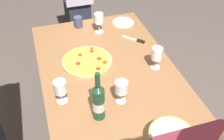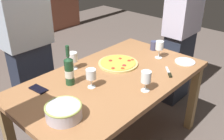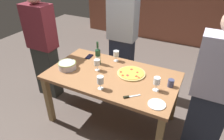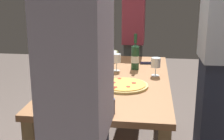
# 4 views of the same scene
# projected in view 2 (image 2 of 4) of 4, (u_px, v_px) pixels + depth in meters

# --- Properties ---
(dining_table) EXTENTS (1.60, 0.90, 0.75)m
(dining_table) POSITION_uv_depth(u_px,v_px,m) (112.00, 87.00, 2.07)
(dining_table) COLOR #9D6941
(dining_table) RESTS_ON ground
(pizza) EXTENTS (0.35, 0.35, 0.03)m
(pizza) POSITION_uv_depth(u_px,v_px,m) (118.00, 63.00, 2.23)
(pizza) COLOR #D2BB6F
(pizza) RESTS_ON dining_table
(serving_bowl) EXTENTS (0.23, 0.23, 0.09)m
(serving_bowl) POSITION_uv_depth(u_px,v_px,m) (64.00, 111.00, 1.55)
(serving_bowl) COLOR silver
(serving_bowl) RESTS_ON dining_table
(wine_bottle) EXTENTS (0.07, 0.07, 0.31)m
(wine_bottle) POSITION_uv_depth(u_px,v_px,m) (69.00, 70.00, 1.88)
(wine_bottle) COLOR #1F4729
(wine_bottle) RESTS_ON dining_table
(wine_glass_near_pizza) EXTENTS (0.07, 0.07, 0.16)m
(wine_glass_near_pizza) POSITION_uv_depth(u_px,v_px,m) (160.00, 46.00, 2.30)
(wine_glass_near_pizza) COLOR white
(wine_glass_near_pizza) RESTS_ON dining_table
(wine_glass_by_bottle) EXTENTS (0.08, 0.08, 0.15)m
(wine_glass_by_bottle) POSITION_uv_depth(u_px,v_px,m) (91.00, 74.00, 1.84)
(wine_glass_by_bottle) COLOR white
(wine_glass_by_bottle) RESTS_ON dining_table
(wine_glass_far_left) EXTENTS (0.08, 0.08, 0.15)m
(wine_glass_far_left) POSITION_uv_depth(u_px,v_px,m) (73.00, 58.00, 2.11)
(wine_glass_far_left) COLOR white
(wine_glass_far_left) RESTS_ON dining_table
(wine_glass_far_right) EXTENTS (0.07, 0.07, 0.16)m
(wine_glass_far_right) POSITION_uv_depth(u_px,v_px,m) (146.00, 77.00, 1.80)
(wine_glass_far_right) COLOR white
(wine_glass_far_right) RESTS_ON dining_table
(cup_amber) EXTENTS (0.07, 0.07, 0.09)m
(cup_amber) POSITION_uv_depth(u_px,v_px,m) (154.00, 46.00, 2.51)
(cup_amber) COLOR #3F4464
(cup_amber) RESTS_ON dining_table
(side_plate) EXTENTS (0.18, 0.18, 0.01)m
(side_plate) POSITION_uv_depth(u_px,v_px,m) (185.00, 62.00, 2.27)
(side_plate) COLOR white
(side_plate) RESTS_ON dining_table
(cell_phone) EXTENTS (0.08, 0.15, 0.01)m
(cell_phone) POSITION_uv_depth(u_px,v_px,m) (38.00, 89.00, 1.86)
(cell_phone) COLOR black
(cell_phone) RESTS_ON dining_table
(pizza_knife) EXTENTS (0.15, 0.14, 0.02)m
(pizza_knife) POSITION_uv_depth(u_px,v_px,m) (169.00, 73.00, 2.08)
(pizza_knife) COLOR silver
(pizza_knife) RESTS_ON dining_table
(person_guest_left) EXTENTS (0.43, 0.24, 1.77)m
(person_guest_left) POSITION_uv_depth(u_px,v_px,m) (27.00, 42.00, 2.30)
(person_guest_left) COLOR #252B3C
(person_guest_left) RESTS_ON ground
(person_guest_right) EXTENTS (0.43, 0.24, 1.68)m
(person_guest_right) POSITION_uv_depth(u_px,v_px,m) (182.00, 31.00, 2.72)
(person_guest_right) COLOR #282E3E
(person_guest_right) RESTS_ON ground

